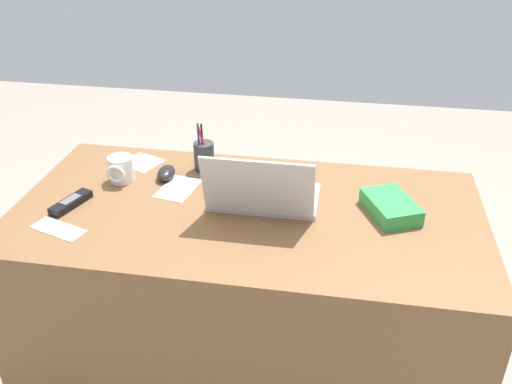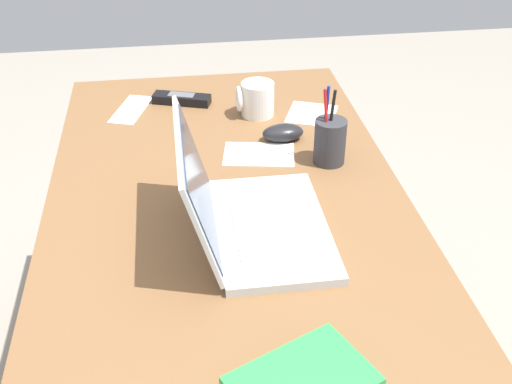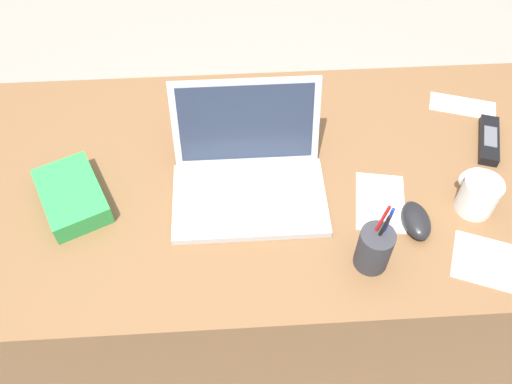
# 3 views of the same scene
# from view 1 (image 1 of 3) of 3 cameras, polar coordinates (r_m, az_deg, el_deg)

# --- Properties ---
(ground_plane) EXTENTS (6.00, 6.00, 0.00)m
(ground_plane) POSITION_cam_1_polar(r_m,az_deg,el_deg) (2.24, -0.76, -17.92)
(ground_plane) COLOR gray
(desk) EXTENTS (1.48, 0.75, 0.73)m
(desk) POSITION_cam_1_polar(r_m,az_deg,el_deg) (1.98, -0.83, -10.80)
(desk) COLOR brown
(desk) RESTS_ON ground
(laptop) EXTENTS (0.35, 0.28, 0.22)m
(laptop) POSITION_cam_1_polar(r_m,az_deg,el_deg) (1.76, 0.66, -0.19)
(laptop) COLOR silver
(laptop) RESTS_ON desk
(computer_mouse) EXTENTS (0.07, 0.10, 0.04)m
(computer_mouse) POSITION_cam_1_polar(r_m,az_deg,el_deg) (1.96, -9.17, 1.94)
(computer_mouse) COLOR black
(computer_mouse) RESTS_ON desk
(coffee_mug_white) EXTENTS (0.08, 0.10, 0.09)m
(coffee_mug_white) POSITION_cam_1_polar(r_m,az_deg,el_deg) (1.97, -13.63, 2.28)
(coffee_mug_white) COLOR white
(coffee_mug_white) RESTS_ON desk
(cordless_phone) EXTENTS (0.09, 0.16, 0.03)m
(cordless_phone) POSITION_cam_1_polar(r_m,az_deg,el_deg) (1.87, -18.37, -1.03)
(cordless_phone) COLOR black
(cordless_phone) RESTS_ON desk
(pen_holder) EXTENTS (0.07, 0.07, 0.18)m
(pen_holder) POSITION_cam_1_polar(r_m,az_deg,el_deg) (1.99, -5.34, 3.68)
(pen_holder) COLOR #333338
(pen_holder) RESTS_ON desk
(snack_bag) EXTENTS (0.19, 0.23, 0.05)m
(snack_bag) POSITION_cam_1_polar(r_m,az_deg,el_deg) (1.78, 13.58, -1.48)
(snack_bag) COLOR green
(snack_bag) RESTS_ON desk
(paper_note_near_laptop) EXTENTS (0.14, 0.18, 0.00)m
(paper_note_near_laptop) POSITION_cam_1_polar(r_m,az_deg,el_deg) (1.90, -7.96, 0.36)
(paper_note_near_laptop) COLOR white
(paper_note_near_laptop) RESTS_ON desk
(paper_note_left) EXTENTS (0.16, 0.16, 0.00)m
(paper_note_left) POSITION_cam_1_polar(r_m,az_deg,el_deg) (2.10, -11.58, 2.98)
(paper_note_left) COLOR white
(paper_note_left) RESTS_ON desk
(paper_note_right) EXTENTS (0.18, 0.12, 0.00)m
(paper_note_right) POSITION_cam_1_polar(r_m,az_deg,el_deg) (1.77, -19.54, -3.59)
(paper_note_right) COLOR white
(paper_note_right) RESTS_ON desk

